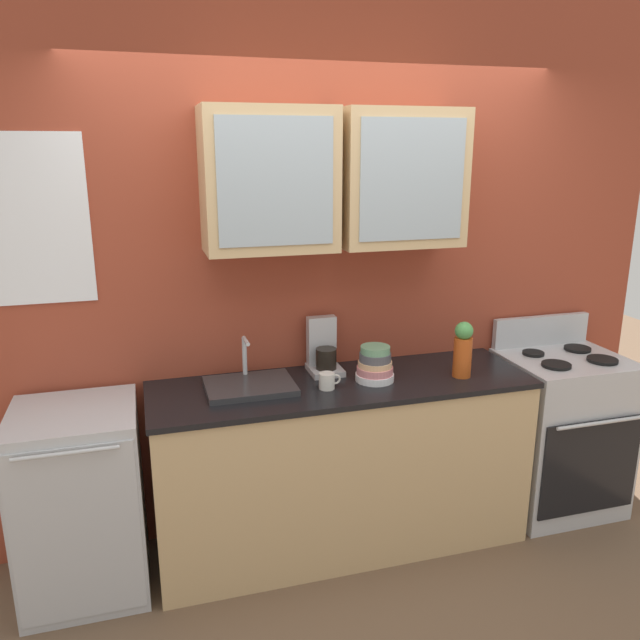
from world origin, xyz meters
TOP-DOWN VIEW (x-y plane):
  - ground_plane at (0.00, 0.00)m, footprint 10.00×10.00m
  - back_wall_unit at (-0.01, 0.31)m, footprint 3.95×0.43m
  - counter at (0.00, 0.00)m, footprint 1.96×0.60m
  - stove_range at (1.34, -0.00)m, footprint 0.67×0.61m
  - sink_faucet at (-0.47, 0.04)m, footprint 0.44×0.33m
  - bowl_stack at (0.16, -0.02)m, footprint 0.20×0.20m
  - vase at (0.62, -0.09)m, footprint 0.10×0.10m
  - cup_near_sink at (-0.10, -0.06)m, footprint 0.11×0.08m
  - dishwasher at (-1.30, -0.00)m, footprint 0.57×0.59m
  - coffee_maker at (-0.05, 0.19)m, footprint 0.17×0.20m

SIDE VIEW (x-z plane):
  - ground_plane at x=0.00m, z-range 0.00..0.00m
  - dishwasher at x=-1.30m, z-range 0.00..0.93m
  - counter at x=0.00m, z-range 0.00..0.93m
  - stove_range at x=1.34m, z-range -0.08..1.03m
  - sink_faucet at x=-0.47m, z-range 0.83..1.07m
  - cup_near_sink at x=-0.10m, z-range 0.93..1.01m
  - bowl_stack at x=0.16m, z-range 0.92..1.10m
  - coffee_maker at x=-0.05m, z-range 0.89..1.18m
  - vase at x=0.62m, z-range 0.93..1.23m
  - back_wall_unit at x=-0.01m, z-range 0.10..2.99m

